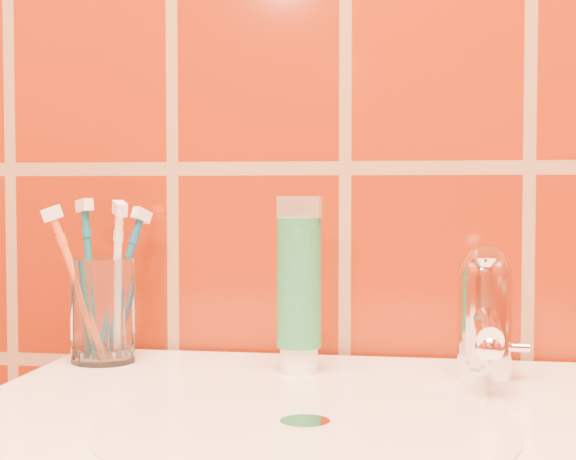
# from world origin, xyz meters

# --- Properties ---
(glass_tumbler) EXTENTS (0.08, 0.08, 0.10)m
(glass_tumbler) POSITION_xyz_m (-0.23, 1.12, 0.90)
(glass_tumbler) COLOR white
(glass_tumbler) RESTS_ON pedestal_sink
(toothpaste_tube) EXTENTS (0.05, 0.04, 0.16)m
(toothpaste_tube) POSITION_xyz_m (-0.03, 1.10, 0.93)
(toothpaste_tube) COLOR white
(toothpaste_tube) RESTS_ON pedestal_sink
(faucet) EXTENTS (0.05, 0.11, 0.12)m
(faucet) POSITION_xyz_m (0.14, 1.09, 0.91)
(faucet) COLOR white
(faucet) RESTS_ON pedestal_sink
(toothbrush_0) EXTENTS (0.07, 0.07, 0.17)m
(toothbrush_0) POSITION_xyz_m (-0.24, 1.12, 0.93)
(toothbrush_0) COLOR #0D5F73
(toothbrush_0) RESTS_ON glass_tumbler
(toothbrush_1) EXTENTS (0.11, 0.14, 0.17)m
(toothbrush_1) POSITION_xyz_m (-0.22, 1.15, 0.92)
(toothbrush_1) COLOR navy
(toothbrush_1) RESTS_ON glass_tumbler
(toothbrush_2) EXTENTS (0.12, 0.10, 0.17)m
(toothbrush_2) POSITION_xyz_m (-0.25, 1.10, 0.93)
(toothbrush_2) COLOR #D26425
(toothbrush_2) RESTS_ON glass_tumbler
(toothbrush_3) EXTENTS (0.09, 0.10, 0.17)m
(toothbrush_3) POSITION_xyz_m (-0.21, 1.11, 0.93)
(toothbrush_3) COLOR white
(toothbrush_3) RESTS_ON glass_tumbler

